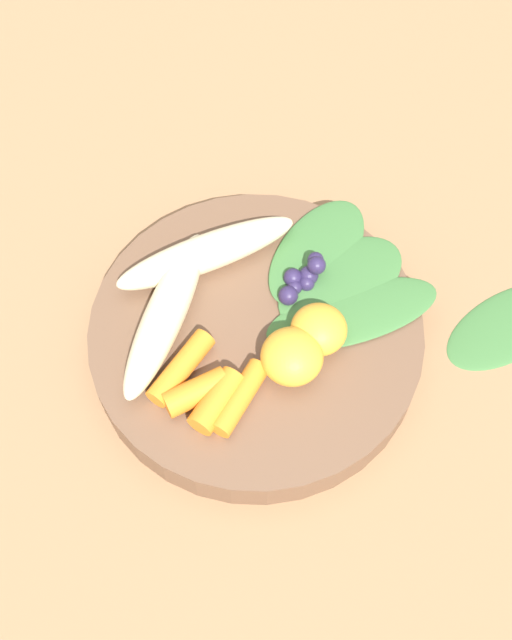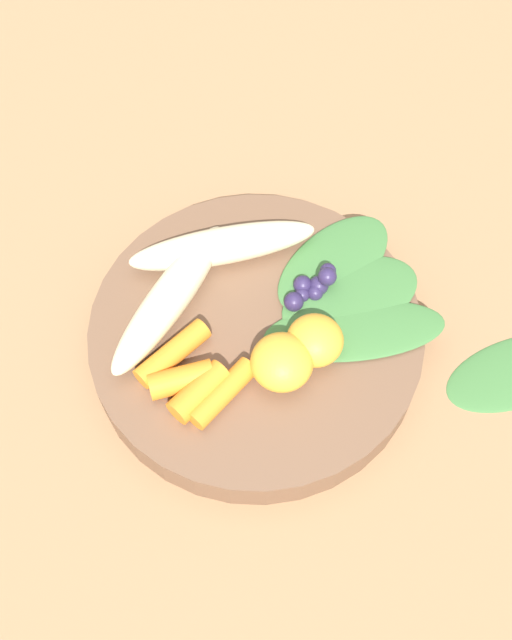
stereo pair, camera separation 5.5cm
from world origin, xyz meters
The scene contains 14 objects.
ground_plane centered at (0.00, 0.00, 0.00)m, with size 2.40×2.40×0.00m, color #99704C.
bowl centered at (0.00, 0.00, 0.02)m, with size 0.25×0.25×0.03m, color brown.
banana_peeled_left centered at (-0.01, -0.06, 0.05)m, with size 0.14×0.03×0.03m, color beige.
banana_peeled_right centered at (-0.06, -0.03, 0.05)m, with size 0.14×0.03×0.03m, color beige.
orange_segment_near centered at (0.01, 0.04, 0.05)m, with size 0.04×0.04×0.03m, color #F4A833.
orange_segment_far centered at (0.03, 0.02, 0.05)m, with size 0.04×0.04×0.03m, color #F4A833.
carrot_front centered at (0.03, -0.05, 0.04)m, with size 0.02×0.02×0.06m, color orange.
carrot_mid_left centered at (0.05, -0.04, 0.04)m, with size 0.02×0.02×0.05m, color orange.
carrot_mid_right centered at (0.06, -0.03, 0.04)m, with size 0.02×0.02×0.05m, color orange.
carrot_rear centered at (0.06, -0.01, 0.04)m, with size 0.02×0.02×0.06m, color orange.
blueberry_pile centered at (-0.03, 0.04, 0.04)m, with size 0.04×0.04×0.03m.
kale_leaf_left centered at (-0.01, 0.07, 0.03)m, with size 0.13×0.05×0.01m, color #3D7038.
kale_leaf_right centered at (-0.03, 0.07, 0.03)m, with size 0.11×0.06×0.01m, color #3D7038.
kale_leaf_rear centered at (-0.06, 0.05, 0.03)m, with size 0.11×0.06×0.01m, color #3D7038.
Camera 2 is at (0.27, 0.04, 0.52)m, focal length 42.63 mm.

